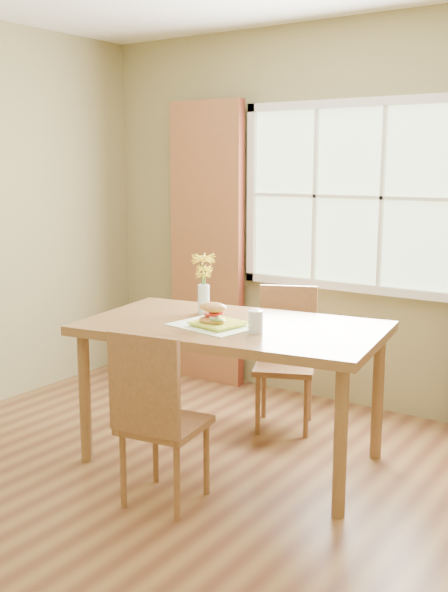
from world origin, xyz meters
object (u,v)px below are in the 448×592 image
at_px(croissant_sandwich, 213,314).
at_px(flower_vase, 204,278).
at_px(dining_table, 232,338).
at_px(chair_near, 156,412).
at_px(chair_far, 286,350).
at_px(water_glass, 255,322).

bearing_deg(croissant_sandwich, flower_vase, 128.47).
relative_size(dining_table, chair_near, 1.96).
height_order(chair_near, flower_vase, flower_vase).
bearing_deg(chair_far, flower_vase, -138.51).
xyz_separation_m(dining_table, water_glass, (0.22, -0.11, 0.14)).
xyz_separation_m(chair_far, water_glass, (0.25, -0.80, 0.38)).
bearing_deg(croissant_sandwich, chair_far, 83.79).
relative_size(chair_near, chair_far, 1.01).
height_order(chair_far, flower_vase, flower_vase).
bearing_deg(croissant_sandwich, water_glass, 0.73).
bearing_deg(croissant_sandwich, dining_table, 66.95).
bearing_deg(croissant_sandwich, chair_near, -89.95).
xyz_separation_m(croissant_sandwich, water_glass, (0.26, 0.03, -0.02)).
distance_m(water_glass, flower_vase, 0.59).
distance_m(chair_near, flower_vase, 1.03).
relative_size(dining_table, croissant_sandwich, 10.21).
distance_m(chair_near, water_glass, 0.73).
xyz_separation_m(chair_near, chair_far, (-0.04, 1.39, -0.00)).
relative_size(croissant_sandwich, flower_vase, 0.48).
relative_size(croissant_sandwich, water_glass, 1.46).
bearing_deg(water_glass, flower_vase, 155.78).
xyz_separation_m(dining_table, croissant_sandwich, (-0.04, -0.14, 0.16)).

